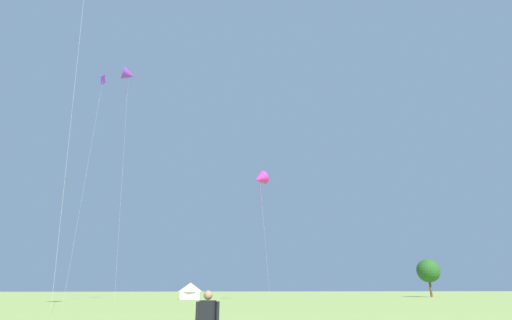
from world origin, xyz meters
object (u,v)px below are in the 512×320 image
Objects in this scene: kite_purple_delta at (128,75)px; kite_magenta_delta at (260,179)px; kite_purple_diamond at (102,87)px; festival_tent_center at (190,290)px; tree_distant_right at (428,271)px.

kite_magenta_delta is at bearing 11.25° from kite_purple_delta.
kite_magenta_delta is 27.19m from kite_purple_diamond.
kite_purple_diamond reaches higher than festival_tent_center.
kite_purple_delta is 36.28m from festival_tent_center.
kite_purple_delta is at bearing 56.61° from kite_purple_diamond.
tree_distant_right is at bearing 26.55° from kite_magenta_delta.
festival_tent_center is at bearing 52.78° from kite_purple_diamond.
festival_tent_center is at bearing 51.76° from kite_purple_delta.
kite_magenta_delta is 2.65× the size of tree_distant_right.
kite_purple_diamond is 71.00m from tree_distant_right.
festival_tent_center is (-10.48, 9.36, -16.97)m from kite_magenta_delta.
tree_distant_right is (61.26, 26.84, -23.82)m from kite_purple_diamond.
kite_purple_delta is at bearing -158.63° from tree_distant_right.
kite_purple_delta is 8.66× the size of festival_tent_center.
kite_magenta_delta reaches higher than festival_tent_center.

